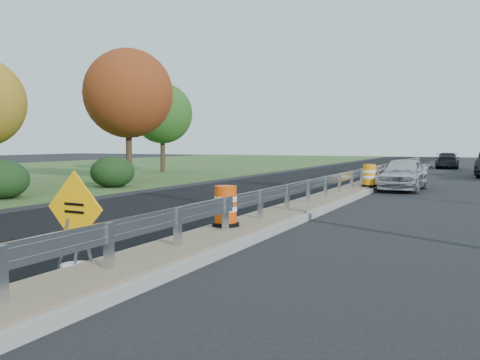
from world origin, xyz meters
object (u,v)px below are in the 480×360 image
at_px(caution_sign, 76,247).
at_px(car_dark_far, 447,160).
at_px(barrel_median_far, 395,169).
at_px(barrel_median_near, 226,207).
at_px(barrel_median_mid, 369,176).
at_px(car_silver, 404,174).

height_order(caution_sign, car_dark_far, caution_sign).
distance_m(barrel_median_far, car_dark_far, 17.25).
bearing_deg(barrel_median_near, barrel_median_mid, 86.49).
bearing_deg(barrel_median_far, car_silver, -77.33).
distance_m(caution_sign, barrel_median_near, 4.24).
bearing_deg(car_silver, barrel_median_mid, -129.10).
bearing_deg(barrel_median_mid, caution_sign, -94.97).
bearing_deg(caution_sign, barrel_median_near, 85.49).
height_order(barrel_median_near, barrel_median_mid, barrel_median_mid).
bearing_deg(barrel_median_mid, car_dark_far, 86.20).
bearing_deg(barrel_median_near, car_silver, 81.78).
height_order(barrel_median_mid, car_silver, car_silver).
xyz_separation_m(barrel_median_near, car_dark_far, (2.37, 36.69, -0.02)).
height_order(barrel_median_near, barrel_median_far, barrel_median_near).
height_order(caution_sign, barrel_median_mid, caution_sign).
distance_m(caution_sign, car_silver, 18.33).
height_order(barrel_median_far, car_dark_far, car_dark_far).
bearing_deg(barrel_median_mid, car_silver, 49.41).
height_order(caution_sign, barrel_median_near, caution_sign).
height_order(barrel_median_mid, barrel_median_far, barrel_median_mid).
bearing_deg(barrel_median_mid, barrel_median_far, 90.00).
xyz_separation_m(caution_sign, barrel_median_far, (1.45, 23.69, 0.24)).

